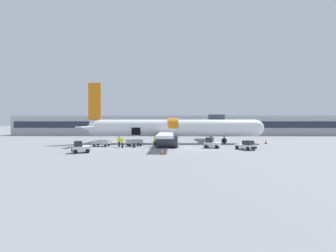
{
  "coord_description": "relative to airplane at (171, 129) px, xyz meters",
  "views": [
    {
      "loc": [
        -2.91,
        -36.89,
        4.07
      ],
      "look_at": [
        -3.5,
        3.42,
        3.48
      ],
      "focal_mm": 24.0,
      "sensor_mm": 36.0,
      "label": 1
    }
  ],
  "objects": [
    {
      "name": "suitcase_on_tarmac_upright",
      "position": [
        -5.99,
        -7.48,
        -2.58
      ],
      "size": [
        0.48,
        0.32,
        0.72
      ],
      "color": "#1E2347",
      "rests_on": "ground_plane"
    },
    {
      "name": "baggage_tug_rear",
      "position": [
        -12.17,
        -14.08,
        -2.22
      ],
      "size": [
        2.71,
        2.45,
        1.6
      ],
      "color": "white",
      "rests_on": "ground_plane"
    },
    {
      "name": "baggage_cart_queued",
      "position": [
        -11.83,
        -5.66,
        -2.39
      ],
      "size": [
        3.83,
        2.12,
        1.05
      ],
      "color": "#B7BABF",
      "rests_on": "ground_plane"
    },
    {
      "name": "baggage_tug_mid",
      "position": [
        6.67,
        -7.78,
        -2.19
      ],
      "size": [
        2.9,
        2.52,
        1.66
      ],
      "color": "silver",
      "rests_on": "ground_plane"
    },
    {
      "name": "jet_bridge_stub",
      "position": [
        9.41,
        7.34,
        1.35
      ],
      "size": [
        3.16,
        13.46,
        5.73
      ],
      "color": "#4C4C51",
      "rests_on": "ground_plane"
    },
    {
      "name": "ground_crew_driver",
      "position": [
        -2.7,
        -5.31,
        -1.95
      ],
      "size": [
        0.52,
        0.62,
        1.79
      ],
      "color": "#1E2338",
      "rests_on": "ground_plane"
    },
    {
      "name": "safety_cone_engine_left",
      "position": [
        -1.06,
        -15.47,
        -2.57
      ],
      "size": [
        0.59,
        0.59,
        0.69
      ],
      "color": "black",
      "rests_on": "ground_plane"
    },
    {
      "name": "safety_cone_nose",
      "position": [
        18.35,
        -0.76,
        -2.53
      ],
      "size": [
        0.64,
        0.64,
        0.76
      ],
      "color": "black",
      "rests_on": "ground_plane"
    },
    {
      "name": "airplane",
      "position": [
        0.0,
        0.0,
        0.0
      ],
      "size": [
        35.78,
        29.08,
        11.92
      ],
      "color": "white",
      "rests_on": "ground_plane"
    },
    {
      "name": "baggage_cart_loading",
      "position": [
        -6.26,
        -5.08,
        -2.35
      ],
      "size": [
        3.58,
        2.44,
        1.12
      ],
      "color": "#999BA0",
      "rests_on": "ground_plane"
    },
    {
      "name": "safety_cone_wingtip",
      "position": [
        1.16,
        -7.1,
        -2.54
      ],
      "size": [
        0.52,
        0.52,
        0.75
      ],
      "color": "black",
      "rests_on": "ground_plane"
    },
    {
      "name": "baggage_tug_lead",
      "position": [
        11.42,
        -10.23,
        -2.28
      ],
      "size": [
        2.83,
        3.22,
        1.41
      ],
      "color": "white",
      "rests_on": "ground_plane"
    },
    {
      "name": "terminal_strip",
      "position": [
        3.04,
        33.25,
        0.26
      ],
      "size": [
        108.1,
        13.85,
        6.29
      ],
      "color": "#B2B2B7",
      "rests_on": "ground_plane"
    },
    {
      "name": "apron_marking_line",
      "position": [
        -0.22,
        -10.96,
        -2.89
      ],
      "size": [
        22.21,
        0.57,
        0.01
      ],
      "color": "silver",
      "rests_on": "ground_plane"
    },
    {
      "name": "ground_crew_supervisor",
      "position": [
        -2.44,
        -4.04,
        -2.06
      ],
      "size": [
        0.45,
        0.55,
        1.58
      ],
      "color": "#2D2D33",
      "rests_on": "ground_plane"
    },
    {
      "name": "ground_crew_loader_b",
      "position": [
        -8.64,
        -6.64,
        -1.95
      ],
      "size": [
        0.62,
        0.53,
        1.79
      ],
      "color": "black",
      "rests_on": "ground_plane"
    },
    {
      "name": "ground_crew_loader_a",
      "position": [
        -7.77,
        -8.11,
        -1.99
      ],
      "size": [
        0.54,
        0.55,
        1.72
      ],
      "color": "#1E2338",
      "rests_on": "ground_plane"
    },
    {
      "name": "ground_plane",
      "position": [
        3.04,
        -7.26,
        -2.89
      ],
      "size": [
        500.0,
        500.0,
        0.0
      ],
      "primitive_type": "plane",
      "color": "gray"
    }
  ]
}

